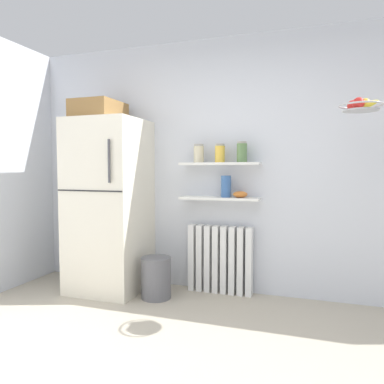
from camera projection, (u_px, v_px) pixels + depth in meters
name	position (u px, v px, depth m)	size (l,w,h in m)	color
ground_plane	(177.00, 362.00, 2.40)	(7.04, 7.04, 0.00)	#B2A893
back_wall	(231.00, 166.00, 3.78)	(7.04, 0.10, 2.60)	silver
refrigerator	(109.00, 201.00, 3.81)	(0.72, 0.73, 1.96)	silver
radiator	(220.00, 259.00, 3.74)	(0.66, 0.12, 0.69)	white
wall_shelf_lower	(220.00, 198.00, 3.67)	(0.81, 0.22, 0.03)	white
wall_shelf_upper	(220.00, 164.00, 3.65)	(0.81, 0.22, 0.03)	white
storage_jar_0	(199.00, 154.00, 3.72)	(0.10, 0.10, 0.19)	beige
storage_jar_1	(220.00, 153.00, 3.65)	(0.10, 0.10, 0.19)	yellow
storage_jar_2	(242.00, 152.00, 3.57)	(0.10, 0.10, 0.20)	#5B7F4C
vase	(226.00, 186.00, 3.65)	(0.10, 0.10, 0.22)	#38609E
shelf_bowl	(240.00, 194.00, 3.60)	(0.14, 0.14, 0.06)	orange
trash_bin	(156.00, 278.00, 3.59)	(0.29, 0.29, 0.40)	slate
hanging_fruit_basket	(360.00, 106.00, 2.84)	(0.33, 0.33, 0.10)	#B2B2B7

